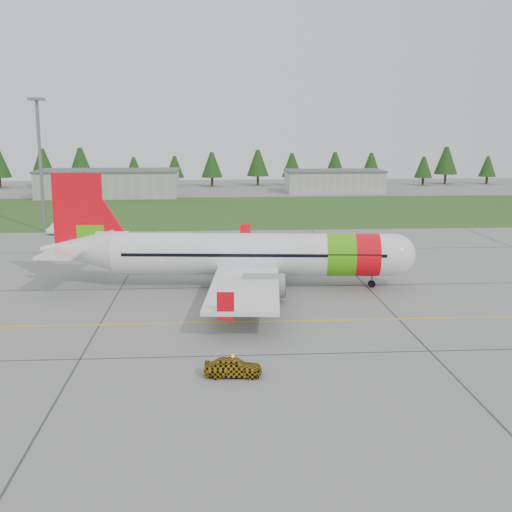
{
  "coord_description": "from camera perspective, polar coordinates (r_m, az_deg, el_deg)",
  "views": [
    {
      "loc": [
        -5.51,
        -43.29,
        15.86
      ],
      "look_at": [
        -1.49,
        17.23,
        3.77
      ],
      "focal_mm": 45.0,
      "sensor_mm": 36.0,
      "label": 1
    }
  ],
  "objects": [
    {
      "name": "ground",
      "position": [
        46.43,
        3.28,
        -8.72
      ],
      "size": [
        320.0,
        320.0,
        0.0
      ],
      "primitive_type": "plane",
      "color": "gray",
      "rests_on": "ground"
    },
    {
      "name": "taxi_guideline",
      "position": [
        53.96,
        2.24,
        -5.82
      ],
      "size": [
        120.0,
        0.25,
        0.02
      ],
      "primitive_type": "cube",
      "color": "gold",
      "rests_on": "ground"
    },
    {
      "name": "hangar_west",
      "position": [
        155.76,
        -12.91,
        6.25
      ],
      "size": [
        32.0,
        14.0,
        6.0
      ],
      "primitive_type": "cube",
      "color": "#A8A8A3",
      "rests_on": "ground"
    },
    {
      "name": "aircraft",
      "position": [
        64.89,
        -1.0,
        0.13
      ],
      "size": [
        38.08,
        35.23,
        11.54
      ],
      "rotation": [
        0.0,
        0.0,
        -0.09
      ],
      "color": "white",
      "rests_on": "ground"
    },
    {
      "name": "treeline",
      "position": [
        181.69,
        -2.07,
        7.84
      ],
      "size": [
        160.0,
        8.0,
        10.0
      ],
      "primitive_type": null,
      "color": "#1C3F14",
      "rests_on": "ground"
    },
    {
      "name": "hangar_east",
      "position": [
        164.68,
        6.94,
        6.57
      ],
      "size": [
        24.0,
        12.0,
        5.2
      ],
      "primitive_type": "cube",
      "color": "#A8A8A3",
      "rests_on": "ground"
    },
    {
      "name": "service_van",
      "position": [
        103.19,
        -17.29,
        3.22
      ],
      "size": [
        1.93,
        1.87,
        4.63
      ],
      "primitive_type": "imported",
      "rotation": [
        0.0,
        0.0,
        -0.24
      ],
      "color": "white",
      "rests_on": "ground"
    },
    {
      "name": "floodlight_mast",
      "position": [
        104.86,
        -18.59,
        7.49
      ],
      "size": [
        0.5,
        0.5,
        20.0
      ],
      "primitive_type": "cylinder",
      "color": "slate",
      "rests_on": "ground"
    },
    {
      "name": "follow_me_car",
      "position": [
        41.9,
        -2.07,
        -8.22
      ],
      "size": [
        1.4,
        1.61,
        3.77
      ],
      "primitive_type": "imported",
      "rotation": [
        0.0,
        0.0,
        1.49
      ],
      "color": "#CF990B",
      "rests_on": "ground"
    },
    {
      "name": "grass_strip",
      "position": [
        126.4,
        -1.27,
        4.07
      ],
      "size": [
        320.0,
        50.0,
        0.03
      ],
      "primitive_type": "cube",
      "color": "#30561E",
      "rests_on": "ground"
    }
  ]
}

